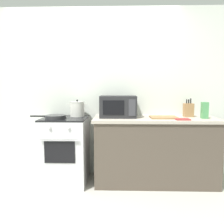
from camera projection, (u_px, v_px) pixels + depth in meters
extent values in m
plane|color=#B2ADA3|center=(84.00, 204.00, 2.48)|extent=(10.00, 10.00, 0.00)
cube|color=silver|center=(112.00, 93.00, 3.30)|extent=(4.40, 0.10, 2.50)
cube|color=#4C4238|center=(155.00, 152.00, 3.02)|extent=(1.64, 0.56, 0.88)
cube|color=#ADA393|center=(155.00, 119.00, 2.97)|extent=(1.70, 0.60, 0.04)
cube|color=silver|center=(66.00, 151.00, 3.03)|extent=(0.60, 0.60, 0.90)
cube|color=black|center=(65.00, 118.00, 2.98)|extent=(0.60, 0.60, 0.02)
cube|color=black|center=(60.00, 152.00, 2.72)|extent=(0.39, 0.01, 0.28)
cylinder|color=silver|center=(59.00, 139.00, 2.68)|extent=(0.48, 0.02, 0.02)
cylinder|color=silver|center=(49.00, 127.00, 2.68)|extent=(0.04, 0.02, 0.04)
cylinder|color=silver|center=(68.00, 127.00, 2.68)|extent=(0.04, 0.02, 0.04)
cylinder|color=silver|center=(77.00, 109.00, 3.10)|extent=(0.20, 0.20, 0.20)
cylinder|color=silver|center=(77.00, 102.00, 3.09)|extent=(0.21, 0.21, 0.01)
sphere|color=black|center=(77.00, 101.00, 3.09)|extent=(0.03, 0.03, 0.03)
cylinder|color=silver|center=(69.00, 104.00, 3.10)|extent=(0.05, 0.01, 0.01)
cylinder|color=silver|center=(86.00, 104.00, 3.09)|extent=(0.05, 0.01, 0.01)
cylinder|color=#28282B|center=(56.00, 117.00, 2.86)|extent=(0.28, 0.28, 0.05)
cylinder|color=black|center=(38.00, 116.00, 2.87)|extent=(0.20, 0.02, 0.02)
cube|color=#232326|center=(118.00, 106.00, 3.02)|extent=(0.50, 0.36, 0.30)
cube|color=black|center=(113.00, 108.00, 2.84)|extent=(0.28, 0.01, 0.19)
cube|color=#38383D|center=(132.00, 108.00, 2.84)|extent=(0.09, 0.01, 0.22)
cube|color=#997047|center=(164.00, 117.00, 2.94)|extent=(0.36, 0.26, 0.02)
cube|color=#997047|center=(188.00, 110.00, 3.06)|extent=(0.13, 0.10, 0.19)
cylinder|color=black|center=(187.00, 101.00, 3.05)|extent=(0.02, 0.02, 0.06)
cylinder|color=black|center=(189.00, 101.00, 3.05)|extent=(0.02, 0.02, 0.06)
cylinder|color=black|center=(191.00, 101.00, 3.05)|extent=(0.02, 0.02, 0.07)
cube|color=#4C9356|center=(205.00, 110.00, 2.89)|extent=(0.08, 0.08, 0.22)
cube|color=#993333|center=(182.00, 119.00, 2.78)|extent=(0.18, 0.14, 0.02)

